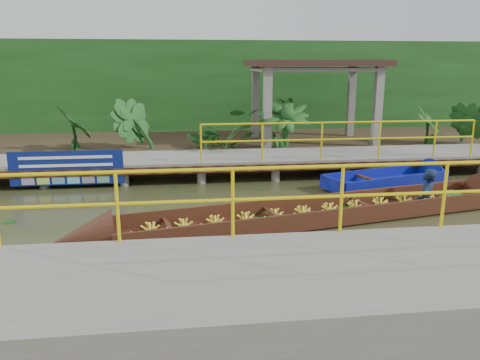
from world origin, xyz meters
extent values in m
plane|color=#30341A|center=(0.00, 0.00, 0.00)|extent=(80.00, 80.00, 0.00)
cube|color=#2E2317|center=(0.00, 7.50, 0.23)|extent=(30.00, 8.00, 0.45)
cube|color=slate|center=(0.00, 3.50, 0.50)|extent=(16.00, 2.00, 0.15)
cube|color=black|center=(0.00, 2.50, 0.42)|extent=(16.00, 0.12, 0.18)
cylinder|color=yellow|center=(2.75, 2.55, 1.57)|extent=(7.50, 0.05, 0.05)
cylinder|color=yellow|center=(2.75, 2.55, 1.12)|extent=(7.50, 0.05, 0.05)
cylinder|color=yellow|center=(2.75, 2.55, 1.07)|extent=(0.05, 0.05, 1.00)
cylinder|color=slate|center=(-6.00, 2.70, 0.22)|extent=(0.24, 0.24, 0.55)
cylinder|color=slate|center=(-6.00, 4.30, 0.22)|extent=(0.24, 0.24, 0.55)
cylinder|color=slate|center=(-4.00, 2.70, 0.22)|extent=(0.24, 0.24, 0.55)
cylinder|color=slate|center=(-4.00, 4.30, 0.22)|extent=(0.24, 0.24, 0.55)
cylinder|color=slate|center=(-2.00, 2.70, 0.22)|extent=(0.24, 0.24, 0.55)
cylinder|color=slate|center=(-2.00, 4.30, 0.22)|extent=(0.24, 0.24, 0.55)
cylinder|color=slate|center=(0.00, 2.70, 0.22)|extent=(0.24, 0.24, 0.55)
cylinder|color=slate|center=(0.00, 4.30, 0.22)|extent=(0.24, 0.24, 0.55)
cylinder|color=slate|center=(2.00, 2.70, 0.22)|extent=(0.24, 0.24, 0.55)
cylinder|color=slate|center=(2.00, 4.30, 0.22)|extent=(0.24, 0.24, 0.55)
cylinder|color=slate|center=(4.00, 2.70, 0.22)|extent=(0.24, 0.24, 0.55)
cylinder|color=slate|center=(4.00, 4.30, 0.22)|extent=(0.24, 0.24, 0.55)
cylinder|color=slate|center=(6.00, 2.70, 0.22)|extent=(0.24, 0.24, 0.55)
cylinder|color=slate|center=(6.00, 4.30, 0.22)|extent=(0.24, 0.24, 0.55)
cylinder|color=slate|center=(0.00, 2.70, 0.22)|extent=(0.24, 0.24, 0.55)
cube|color=slate|center=(1.00, -4.20, 0.30)|extent=(18.00, 2.40, 0.70)
cylinder|color=yellow|center=(1.00, -3.05, 1.65)|extent=(10.00, 0.05, 0.05)
cylinder|color=yellow|center=(1.00, -3.05, 1.20)|extent=(10.00, 0.05, 0.05)
cylinder|color=yellow|center=(1.00, -3.05, 1.15)|extent=(0.05, 0.05, 1.00)
cube|color=slate|center=(1.20, 5.10, 1.60)|extent=(0.25, 0.25, 2.80)
cube|color=slate|center=(4.80, 5.10, 1.60)|extent=(0.25, 0.25, 2.80)
cube|color=slate|center=(1.20, 7.50, 1.60)|extent=(0.25, 0.25, 2.80)
cube|color=slate|center=(4.80, 7.50, 1.60)|extent=(0.25, 0.25, 2.80)
cube|color=slate|center=(3.00, 6.30, 2.90)|extent=(4.00, 2.60, 0.12)
cube|color=#371F1B|center=(3.00, 6.30, 3.10)|extent=(4.40, 3.00, 0.20)
cube|color=#1A4315|center=(0.00, 10.00, 2.00)|extent=(30.00, 0.80, 4.00)
cube|color=#331A0E|center=(1.26, -0.66, 0.06)|extent=(8.28, 2.72, 0.06)
cube|color=#331A0E|center=(1.15, -0.16, 0.21)|extent=(8.08, 1.77, 0.35)
cube|color=#331A0E|center=(1.36, -1.16, 0.21)|extent=(8.08, 1.77, 0.35)
cone|color=#331A0E|center=(-3.23, -1.61, 0.14)|extent=(1.21, 1.18, 0.99)
ellipsoid|color=#1A4315|center=(4.48, 0.03, 0.16)|extent=(0.66, 0.56, 0.27)
imported|color=#0E1A36|center=(3.78, -0.12, 0.88)|extent=(0.65, 0.68, 1.57)
cube|color=navy|center=(3.64, 1.63, 0.11)|extent=(3.40, 1.91, 0.11)
cube|color=navy|center=(3.49, 2.10, 0.24)|extent=(3.13, 1.04, 0.33)
cube|color=navy|center=(3.79, 1.17, 0.24)|extent=(3.13, 1.04, 0.33)
cube|color=navy|center=(2.09, 1.15, 0.24)|extent=(0.36, 0.95, 0.33)
cone|color=navy|center=(5.40, 2.19, 0.17)|extent=(0.89, 1.07, 0.91)
cube|color=black|center=(3.12, 1.47, 0.28)|extent=(0.40, 0.96, 0.05)
cube|color=navy|center=(-4.36, 2.48, 0.55)|extent=(2.78, 0.03, 0.87)
cube|color=white|center=(-4.36, 2.46, 0.82)|extent=(2.26, 0.01, 0.07)
cube|color=white|center=(-4.36, 2.46, 0.62)|extent=(2.26, 0.01, 0.07)
imported|color=#1A4315|center=(-4.80, 5.30, 1.25)|extent=(1.28, 1.28, 1.60)
imported|color=#1A4315|center=(-2.80, 5.30, 1.25)|extent=(1.28, 1.28, 1.60)
imported|color=#1A4315|center=(-0.30, 5.30, 1.25)|extent=(1.28, 1.28, 1.60)
imported|color=#1A4315|center=(1.70, 5.30, 1.25)|extent=(1.28, 1.28, 1.60)
imported|color=#1A4315|center=(6.70, 5.30, 1.25)|extent=(1.28, 1.28, 1.60)
imported|color=#1A4315|center=(8.20, 5.30, 1.25)|extent=(1.28, 1.28, 1.60)
camera|label=1|loc=(-1.50, -9.37, 3.07)|focal=35.00mm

